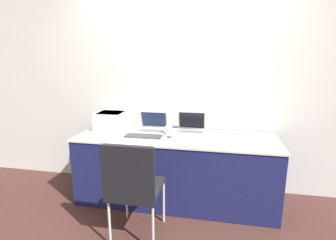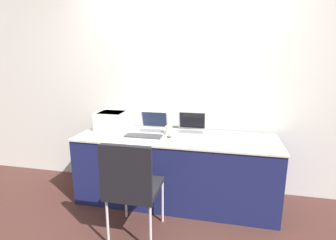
{
  "view_description": "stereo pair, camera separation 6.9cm",
  "coord_description": "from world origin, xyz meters",
  "px_view_note": "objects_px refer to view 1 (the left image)",
  "views": [
    {
      "loc": [
        0.46,
        -2.43,
        1.64
      ],
      "look_at": [
        -0.1,
        0.39,
        0.96
      ],
      "focal_mm": 28.0,
      "sensor_mm": 36.0,
      "label": 1
    },
    {
      "loc": [
        0.53,
        -2.41,
        1.64
      ],
      "look_at": [
        -0.1,
        0.39,
        0.96
      ],
      "focal_mm": 28.0,
      "sensor_mm": 36.0,
      "label": 2
    }
  ],
  "objects_px": {
    "printer": "(112,120)",
    "laptop_right": "(191,128)",
    "external_keyboard": "(143,136)",
    "chair": "(133,182)",
    "mouse": "(169,137)",
    "coffee_cup": "(169,130)",
    "laptop_left": "(152,127)"
  },
  "relations": [
    {
      "from": "printer",
      "to": "external_keyboard",
      "type": "bearing_deg",
      "value": -26.54
    },
    {
      "from": "printer",
      "to": "laptop_left",
      "type": "xyz_separation_m",
      "value": [
        0.5,
        0.03,
        -0.07
      ]
    },
    {
      "from": "printer",
      "to": "mouse",
      "type": "distance_m",
      "value": 0.79
    },
    {
      "from": "external_keyboard",
      "to": "mouse",
      "type": "bearing_deg",
      "value": 3.99
    },
    {
      "from": "external_keyboard",
      "to": "coffee_cup",
      "type": "bearing_deg",
      "value": 27.25
    },
    {
      "from": "laptop_right",
      "to": "external_keyboard",
      "type": "distance_m",
      "value": 0.58
    },
    {
      "from": "laptop_left",
      "to": "chair",
      "type": "xyz_separation_m",
      "value": [
        0.08,
        -0.98,
        -0.23
      ]
    },
    {
      "from": "laptop_left",
      "to": "external_keyboard",
      "type": "relative_size",
      "value": 0.81
    },
    {
      "from": "external_keyboard",
      "to": "chair",
      "type": "bearing_deg",
      "value": -81.28
    },
    {
      "from": "printer",
      "to": "laptop_left",
      "type": "distance_m",
      "value": 0.5
    },
    {
      "from": "mouse",
      "to": "external_keyboard",
      "type": "bearing_deg",
      "value": -176.01
    },
    {
      "from": "chair",
      "to": "external_keyboard",
      "type": "bearing_deg",
      "value": 98.72
    },
    {
      "from": "printer",
      "to": "mouse",
      "type": "bearing_deg",
      "value": -15.61
    },
    {
      "from": "mouse",
      "to": "printer",
      "type": "bearing_deg",
      "value": 164.39
    },
    {
      "from": "printer",
      "to": "external_keyboard",
      "type": "height_order",
      "value": "printer"
    },
    {
      "from": "laptop_left",
      "to": "mouse",
      "type": "height_order",
      "value": "laptop_left"
    },
    {
      "from": "printer",
      "to": "laptop_right",
      "type": "height_order",
      "value": "laptop_right"
    },
    {
      "from": "external_keyboard",
      "to": "chair",
      "type": "relative_size",
      "value": 0.44
    },
    {
      "from": "coffee_cup",
      "to": "laptop_left",
      "type": "bearing_deg",
      "value": 150.58
    },
    {
      "from": "laptop_left",
      "to": "chair",
      "type": "relative_size",
      "value": 0.35
    },
    {
      "from": "external_keyboard",
      "to": "chair",
      "type": "height_order",
      "value": "chair"
    },
    {
      "from": "printer",
      "to": "chair",
      "type": "xyz_separation_m",
      "value": [
        0.57,
        -0.95,
        -0.3
      ]
    },
    {
      "from": "laptop_left",
      "to": "external_keyboard",
      "type": "xyz_separation_m",
      "value": [
        -0.03,
        -0.26,
        -0.04
      ]
    },
    {
      "from": "printer",
      "to": "chair",
      "type": "distance_m",
      "value": 1.15
    },
    {
      "from": "coffee_cup",
      "to": "mouse",
      "type": "bearing_deg",
      "value": -75.04
    },
    {
      "from": "printer",
      "to": "mouse",
      "type": "xyz_separation_m",
      "value": [
        0.76,
        -0.21,
        -0.11
      ]
    },
    {
      "from": "printer",
      "to": "laptop_right",
      "type": "bearing_deg",
      "value": 4.21
    },
    {
      "from": "external_keyboard",
      "to": "coffee_cup",
      "type": "height_order",
      "value": "coffee_cup"
    },
    {
      "from": "mouse",
      "to": "chair",
      "type": "relative_size",
      "value": 0.06
    },
    {
      "from": "external_keyboard",
      "to": "laptop_right",
      "type": "bearing_deg",
      "value": 31.31
    },
    {
      "from": "external_keyboard",
      "to": "coffee_cup",
      "type": "relative_size",
      "value": 3.98
    },
    {
      "from": "coffee_cup",
      "to": "mouse",
      "type": "xyz_separation_m",
      "value": [
        0.03,
        -0.11,
        -0.04
      ]
    }
  ]
}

